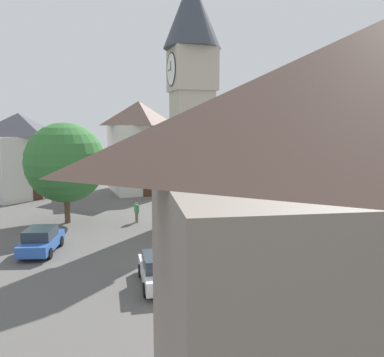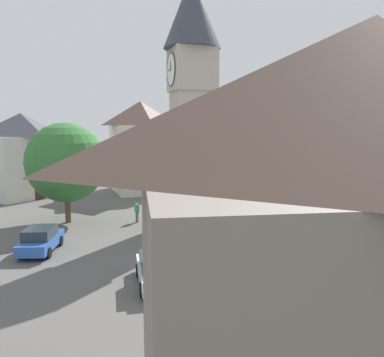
# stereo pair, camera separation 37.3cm
# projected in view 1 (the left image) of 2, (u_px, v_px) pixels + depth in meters

# --- Properties ---
(ground_plane) EXTENTS (200.00, 200.00, 0.00)m
(ground_plane) POSITION_uv_depth(u_px,v_px,m) (192.00, 225.00, 30.57)
(ground_plane) COLOR #565451
(clock_tower) EXTENTS (4.18, 4.18, 18.55)m
(clock_tower) POSITION_uv_depth(u_px,v_px,m) (192.00, 81.00, 29.17)
(clock_tower) COLOR #A59C89
(clock_tower) RESTS_ON ground
(car_blue_kerb) EXTENTS (4.27, 2.10, 1.53)m
(car_blue_kerb) POSITION_uv_depth(u_px,v_px,m) (160.00, 270.00, 18.96)
(car_blue_kerb) COLOR white
(car_blue_kerb) RESTS_ON ground
(car_silver_kerb) EXTENTS (4.42, 2.65, 1.53)m
(car_silver_kerb) POSITION_uv_depth(u_px,v_px,m) (41.00, 240.00, 23.83)
(car_silver_kerb) COLOR #2D5BB7
(car_silver_kerb) RESTS_ON ground
(car_red_corner) EXTENTS (2.65, 4.42, 1.53)m
(car_red_corner) POSITION_uv_depth(u_px,v_px,m) (292.00, 195.00, 39.75)
(car_red_corner) COLOR silver
(car_red_corner) RESTS_ON ground
(car_white_side) EXTENTS (4.36, 2.40, 1.53)m
(car_white_side) POSITION_uv_depth(u_px,v_px,m) (303.00, 229.00, 26.32)
(car_white_side) COLOR white
(car_white_side) RESTS_ON ground
(car_black_far) EXTENTS (2.63, 4.41, 1.53)m
(car_black_far) POSITION_uv_depth(u_px,v_px,m) (199.00, 194.00, 39.86)
(car_black_far) COLOR #2D5BB7
(car_black_far) RESTS_ON ground
(pedestrian) EXTENTS (0.50, 0.36, 1.69)m
(pedestrian) POSITION_uv_depth(u_px,v_px,m) (137.00, 210.00, 31.34)
(pedestrian) COLOR #706656
(pedestrian) RESTS_ON ground
(tree) EXTENTS (6.18, 6.18, 7.85)m
(tree) POSITION_uv_depth(u_px,v_px,m) (65.00, 163.00, 30.75)
(tree) COLOR brown
(tree) RESTS_ON ground
(building_shop_left) EXTENTS (7.69, 9.44, 9.46)m
(building_shop_left) POSITION_uv_depth(u_px,v_px,m) (376.00, 270.00, 7.55)
(building_shop_left) COLOR slate
(building_shop_left) RESTS_ON ground
(building_terrace_right) EXTENTS (9.22, 9.53, 8.91)m
(building_terrace_right) POSITION_uv_depth(u_px,v_px,m) (20.00, 155.00, 41.95)
(building_terrace_right) COLOR beige
(building_terrace_right) RESTS_ON ground
(building_corner_back) EXTENTS (8.44, 6.84, 10.38)m
(building_corner_back) POSITION_uv_depth(u_px,v_px,m) (139.00, 146.00, 45.97)
(building_corner_back) COLOR beige
(building_corner_back) RESTS_ON ground
(road_sign) EXTENTS (0.60, 0.07, 2.80)m
(road_sign) POSITION_uv_depth(u_px,v_px,m) (243.00, 214.00, 25.86)
(road_sign) COLOR gray
(road_sign) RESTS_ON ground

